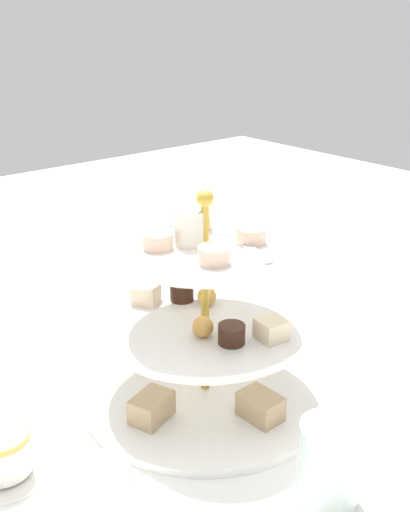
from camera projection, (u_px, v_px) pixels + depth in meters
The scene contains 7 objects.
ground_plane at pixel (205, 394), 0.77m from camera, with size 2.40×2.40×0.00m, color white.
tiered_serving_stand at pixel (205, 338), 0.75m from camera, with size 0.30×0.30×0.26m.
water_glass_tall_right at pixel (162, 277), 0.96m from camera, with size 0.07×0.07×0.12m, color silver.
water_glass_short_left at pixel (97, 502), 0.56m from camera, with size 0.06×0.06×0.07m, color silver.
teacup_with_saucer at pixel (3, 455), 0.63m from camera, with size 0.09×0.09×0.05m.
butter_knife_left at pixel (386, 343), 0.89m from camera, with size 0.17×0.01×0.00m, color silver.
water_glass_mid_back at pixel (329, 464), 0.59m from camera, with size 0.06×0.06×0.09m, color silver.
Camera 1 is at (-0.50, 0.42, 0.45)m, focal length 43.77 mm.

